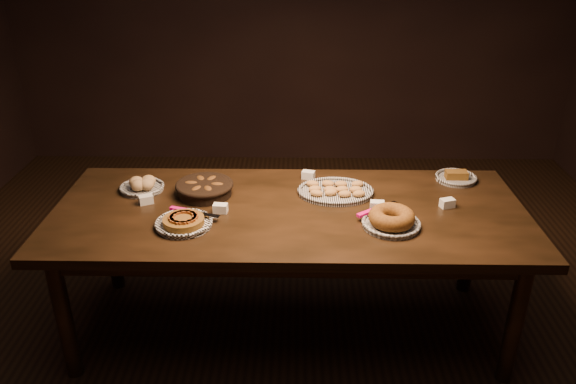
{
  "coord_description": "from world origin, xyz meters",
  "views": [
    {
      "loc": [
        0.04,
        -2.52,
        2.07
      ],
      "look_at": [
        -0.01,
        0.05,
        0.82
      ],
      "focal_mm": 35.0,
      "sensor_mm": 36.0,
      "label": 1
    }
  ],
  "objects_px": {
    "madeleine_platter": "(336,191)",
    "bundt_cake_plate": "(391,219)",
    "buffet_table": "(289,221)",
    "apple_tart_plate": "(184,222)"
  },
  "relations": [
    {
      "from": "apple_tart_plate",
      "to": "madeleine_platter",
      "type": "bearing_deg",
      "value": 26.47
    },
    {
      "from": "madeleine_platter",
      "to": "bundt_cake_plate",
      "type": "xyz_separation_m",
      "value": [
        0.24,
        -0.35,
        0.02
      ]
    },
    {
      "from": "madeleine_platter",
      "to": "buffet_table",
      "type": "bearing_deg",
      "value": -164.09
    },
    {
      "from": "buffet_table",
      "to": "madeleine_platter",
      "type": "bearing_deg",
      "value": 36.23
    },
    {
      "from": "bundt_cake_plate",
      "to": "apple_tart_plate",
      "type": "bearing_deg",
      "value": -173.43
    },
    {
      "from": "buffet_table",
      "to": "bundt_cake_plate",
      "type": "bearing_deg",
      "value": -19.52
    },
    {
      "from": "buffet_table",
      "to": "madeleine_platter",
      "type": "height_order",
      "value": "madeleine_platter"
    },
    {
      "from": "buffet_table",
      "to": "apple_tart_plate",
      "type": "xyz_separation_m",
      "value": [
        -0.5,
        -0.19,
        0.09
      ]
    },
    {
      "from": "apple_tart_plate",
      "to": "bundt_cake_plate",
      "type": "xyz_separation_m",
      "value": [
        0.99,
        0.01,
        0.02
      ]
    },
    {
      "from": "madeleine_platter",
      "to": "bundt_cake_plate",
      "type": "height_order",
      "value": "bundt_cake_plate"
    }
  ]
}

